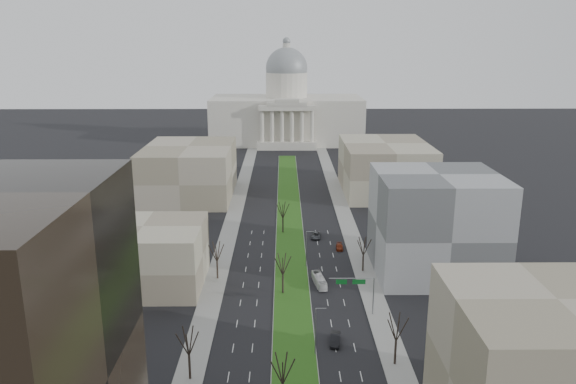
{
  "coord_description": "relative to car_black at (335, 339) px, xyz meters",
  "views": [
    {
      "loc": [
        -1.83,
        -32.84,
        53.82
      ],
      "look_at": [
        -0.58,
        113.63,
        13.93
      ],
      "focal_mm": 35.0,
      "sensor_mm": 36.0,
      "label": 1
    }
  ],
  "objects": [
    {
      "name": "mast_arm_signs",
      "position": [
        5.87,
        10.99,
        5.27
      ],
      "size": [
        9.12,
        0.24,
        8.09
      ],
      "color": "gray",
      "rests_on": "ground"
    },
    {
      "name": "tree_median_c",
      "position": [
        -9.62,
        60.96,
        6.16
      ],
      "size": [
        5.4,
        5.4,
        9.72
      ],
      "color": "black",
      "rests_on": "ground"
    },
    {
      "name": "building_far_right",
      "position": [
        27.38,
        105.96,
        8.16
      ],
      "size": [
        30.0,
        40.0,
        18.0
      ],
      "primitive_type": "cube",
      "color": "gray",
      "rests_on": "ground"
    },
    {
      "name": "tree_right_far",
      "position": [
        9.58,
        32.96,
        5.69
      ],
      "size": [
        5.04,
        5.04,
        9.07
      ],
      "color": "black",
      "rests_on": "ground"
    },
    {
      "name": "tree_right_mid",
      "position": [
        9.58,
        -7.04,
        6.32
      ],
      "size": [
        5.52,
        5.52,
        9.94
      ],
      "color": "black",
      "rests_on": "ground"
    },
    {
      "name": "streetlamp_median_b",
      "position": [
        -3.86,
        -4.04,
        3.97
      ],
      "size": [
        1.9,
        0.2,
        9.16
      ],
      "color": "gray",
      "rests_on": "ground"
    },
    {
      "name": "tree_median_b",
      "position": [
        -9.62,
        20.96,
        6.16
      ],
      "size": [
        5.4,
        5.4,
        9.72
      ],
      "color": "black",
      "rests_on": "ground"
    },
    {
      "name": "capitol",
      "position": [
        -7.62,
        210.55,
        15.47
      ],
      "size": [
        80.0,
        46.0,
        55.0
      ],
      "color": "beige",
      "rests_on": "ground"
    },
    {
      "name": "tree_left_mid",
      "position": [
        -24.82,
        -11.04,
        6.16
      ],
      "size": [
        5.4,
        5.4,
        9.72
      ],
      "color": "black",
      "rests_on": "ground"
    },
    {
      "name": "car_red",
      "position": [
        5.43,
        47.78,
        -0.2
      ],
      "size": [
        2.03,
        4.49,
        1.28
      ],
      "primitive_type": "imported",
      "rotation": [
        0.0,
        0.0,
        -0.06
      ],
      "color": "maroon",
      "rests_on": "ground"
    },
    {
      "name": "box_van",
      "position": [
        -1.38,
        25.29,
        0.31
      ],
      "size": [
        3.21,
        8.46,
        2.3
      ],
      "primitive_type": "imported",
      "rotation": [
        0.0,
        0.0,
        0.16
      ],
      "color": "white",
      "rests_on": "ground"
    },
    {
      "name": "building_far_left",
      "position": [
        -42.62,
        100.96,
        8.16
      ],
      "size": [
        30.0,
        40.0,
        18.0
      ],
      "primitive_type": "cube",
      "color": "gray",
      "rests_on": "ground"
    },
    {
      "name": "ground",
      "position": [
        -7.62,
        60.96,
        -0.84
      ],
      "size": [
        600.0,
        600.0,
        0.0
      ],
      "primitive_type": "plane",
      "color": "black",
      "rests_on": "ground"
    },
    {
      "name": "car_black",
      "position": [
        0.0,
        0.0,
        0.0
      ],
      "size": [
        2.44,
        5.29,
        1.68
      ],
      "primitive_type": "imported",
      "rotation": [
        0.0,
        0.0,
        -0.13
      ],
      "color": "black",
      "rests_on": "ground"
    },
    {
      "name": "building_grey_right",
      "position": [
        26.38,
        32.96,
        11.16
      ],
      "size": [
        28.0,
        26.0,
        24.0
      ],
      "primitive_type": "cube",
      "color": "slate",
      "rests_on": "ground"
    },
    {
      "name": "tree_left_far",
      "position": [
        -24.82,
        28.96,
        6.0
      ],
      "size": [
        5.28,
        5.28,
        9.5
      ],
      "color": "black",
      "rests_on": "ground"
    },
    {
      "name": "car_grey_far",
      "position": [
        -0.4,
        56.6,
        -0.1
      ],
      "size": [
        2.99,
        5.54,
        1.48
      ],
      "primitive_type": "imported",
      "rotation": [
        0.0,
        0.0,
        -0.1
      ],
      "color": "#474B4F",
      "rests_on": "ground"
    },
    {
      "name": "tree_median_a",
      "position": [
        -9.62,
        -19.04,
        6.16
      ],
      "size": [
        5.4,
        5.4,
        9.72
      ],
      "color": "black",
      "rests_on": "ground"
    },
    {
      "name": "sidewalk_left",
      "position": [
        -25.12,
        35.96,
        -0.76
      ],
      "size": [
        5.0,
        330.0,
        0.15
      ],
      "primitive_type": "cube",
      "color": "gray",
      "rests_on": "ground"
    },
    {
      "name": "median",
      "position": [
        -7.62,
        59.95,
        -0.74
      ],
      "size": [
        8.0,
        222.03,
        0.2
      ],
      "color": "#999993",
      "rests_on": "ground"
    },
    {
      "name": "building_beige_left",
      "position": [
        -40.62,
        25.96,
        6.16
      ],
      "size": [
        26.0,
        22.0,
        14.0
      ],
      "primitive_type": "cube",
      "color": "gray",
      "rests_on": "ground"
    },
    {
      "name": "sidewalk_right",
      "position": [
        9.88,
        35.96,
        -0.76
      ],
      "size": [
        5.0,
        330.0,
        0.15
      ],
      "primitive_type": "cube",
      "color": "gray",
      "rests_on": "ground"
    },
    {
      "name": "building_tan_right",
      "position": [
        25.38,
        -27.04,
        10.16
      ],
      "size": [
        26.0,
        24.0,
        22.0
      ],
      "primitive_type": "cube",
      "color": "gray",
      "rests_on": "ground"
    },
    {
      "name": "streetlamp_median_c",
      "position": [
        -3.86,
        35.96,
        3.97
      ],
      "size": [
        1.9,
        0.2,
        9.16
      ],
      "color": "gray",
      "rests_on": "ground"
    }
  ]
}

